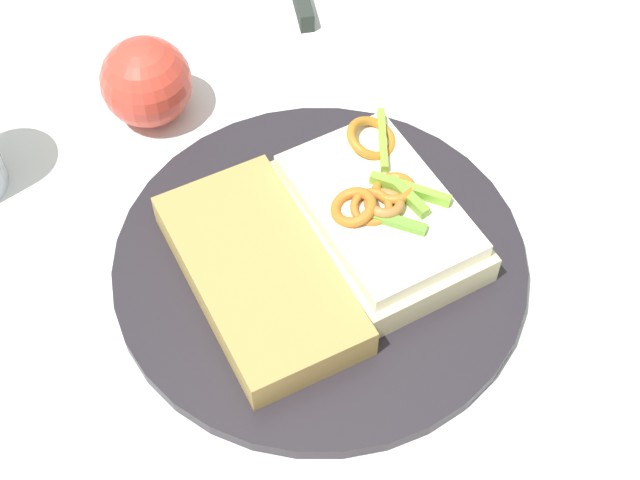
{
  "coord_description": "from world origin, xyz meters",
  "views": [
    {
      "loc": [
        -0.28,
        -0.23,
        0.53
      ],
      "look_at": [
        0.0,
        0.0,
        0.03
      ],
      "focal_mm": 51.08,
      "sensor_mm": 36.0,
      "label": 1
    }
  ],
  "objects": [
    {
      "name": "apple_3",
      "position": [
        0.03,
        0.2,
        0.04
      ],
      "size": [
        0.1,
        0.1,
        0.07
      ],
      "primitive_type": "sphere",
      "rotation": [
        0.0,
        0.0,
        3.94
      ],
      "color": "#D74132",
      "rests_on": "ground_plane"
    },
    {
      "name": "sandwich",
      "position": [
        0.04,
        -0.02,
        0.03
      ],
      "size": [
        0.15,
        0.18,
        0.05
      ],
      "rotation": [
        0.0,
        0.0,
        4.34
      ],
      "color": "beige",
      "rests_on": "plate"
    },
    {
      "name": "ground_plane",
      "position": [
        0.0,
        0.0,
        0.0
      ],
      "size": [
        2.0,
        2.0,
        0.0
      ],
      "primitive_type": "plane",
      "color": "silver",
      "rests_on": "ground"
    },
    {
      "name": "bread_slice_side",
      "position": [
        -0.04,
        0.02,
        0.02
      ],
      "size": [
        0.15,
        0.19,
        0.03
      ],
      "primitive_type": "cube",
      "rotation": [
        0.0,
        0.0,
        4.31
      ],
      "color": "#AC8F4C",
      "rests_on": "plate"
    },
    {
      "name": "plate",
      "position": [
        0.0,
        0.0,
        0.01
      ],
      "size": [
        0.29,
        0.29,
        0.01
      ],
      "primitive_type": "cylinder",
      "color": "#282329",
      "rests_on": "ground_plane"
    }
  ]
}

